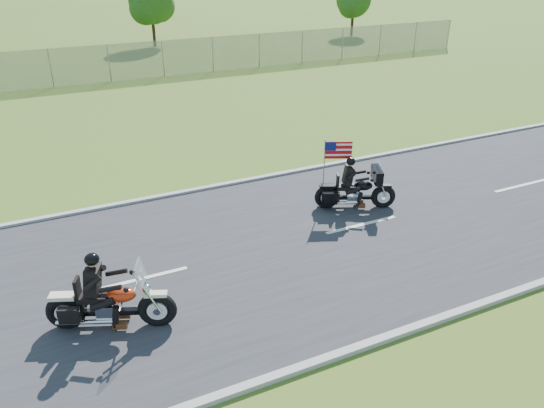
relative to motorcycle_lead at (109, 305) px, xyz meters
name	(u,v)px	position (x,y,z in m)	size (l,w,h in m)	color
ground	(223,260)	(2.87, 1.37, -0.54)	(420.00, 420.00, 0.00)	#3D561B
road	(223,260)	(2.87, 1.37, -0.52)	(120.00, 8.00, 0.04)	#28282B
curb_north	(175,194)	(2.87, 5.42, -0.49)	(120.00, 0.18, 0.12)	#9E9B93
curb_south	(303,367)	(2.87, -2.68, -0.49)	(120.00, 0.18, 0.12)	#9E9B93
tree_fence_near	(152,4)	(8.92, 31.41, 2.43)	(3.52, 3.28, 4.75)	#382316
tree_fence_far	(354,2)	(24.91, 29.40, 2.10)	(3.08, 2.87, 4.20)	#382316
motorcycle_lead	(109,305)	(0.00, 0.00, 0.00)	(2.43, 1.27, 1.72)	black
motorcycle_follow	(355,191)	(7.30, 2.37, -0.01)	(2.19, 1.24, 1.95)	black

